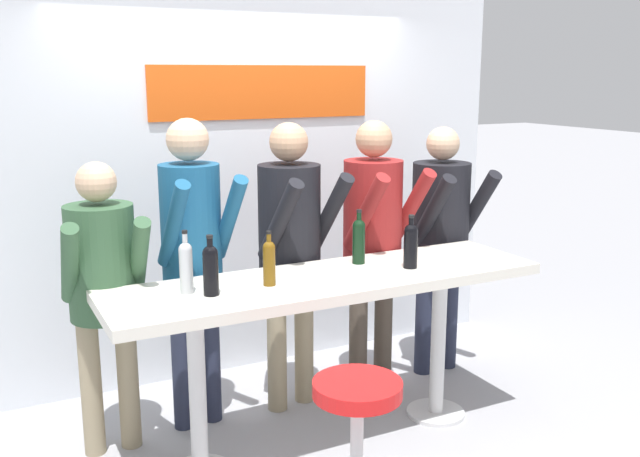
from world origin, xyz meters
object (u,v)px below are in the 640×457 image
person_left (192,239)px  wine_bottle_1 (211,268)px  bar_stool (357,434)px  person_center (374,227)px  wine_bottle_2 (269,261)px  wine_bottle_3 (411,243)px  person_center_right (441,224)px  wine_bottle_4 (359,239)px  tasting_table (328,301)px  person_far_left (103,278)px  wine_bottle_0 (186,265)px  person_center_left (291,235)px

person_left → wine_bottle_1: bearing=-102.7°
bar_stool → person_center: size_ratio=0.42×
wine_bottle_2 → wine_bottle_3: (0.85, -0.05, 0.01)m
person_center_right → wine_bottle_2: bearing=-160.8°
person_center → person_center_right: 0.58m
bar_stool → wine_bottle_4: bearing=59.8°
person_left → tasting_table: bearing=-47.4°
tasting_table → wine_bottle_2: bearing=-179.0°
person_far_left → person_left: bearing=10.4°
wine_bottle_1 → person_left: bearing=81.7°
person_center_right → wine_bottle_0: person_center_right is taller
bar_stool → wine_bottle_1: size_ratio=2.45×
wine_bottle_0 → wine_bottle_3: wine_bottle_0 is taller
person_left → person_center: size_ratio=1.03×
person_center_left → person_center_right: 1.16m
person_left → wine_bottle_4: person_left is taller
bar_stool → person_left: person_left is taller
bar_stool → wine_bottle_0: size_ratio=2.32×
wine_bottle_3 → wine_bottle_4: size_ratio=0.96×
wine_bottle_3 → wine_bottle_4: wine_bottle_4 is taller
person_center_right → wine_bottle_0: bearing=-166.7°
person_center_left → wine_bottle_4: bearing=-64.1°
wine_bottle_1 → person_center_left: bearing=38.8°
wine_bottle_3 → tasting_table: bearing=173.5°
person_center_left → wine_bottle_0: 0.93m
wine_bottle_3 → person_center: bearing=80.0°
person_left → wine_bottle_3: size_ratio=5.99×
wine_bottle_3 → bar_stool: bearing=-136.1°
person_center_right → wine_bottle_2: 1.64m
person_center → wine_bottle_1: 1.40m
wine_bottle_2 → wine_bottle_4: (0.64, 0.17, 0.01)m
bar_stool → wine_bottle_4: 1.29m
tasting_table → person_left: 0.87m
wine_bottle_2 → wine_bottle_3: bearing=-3.4°
person_center → wine_bottle_1: bearing=-163.1°
bar_stool → person_center_left: bearing=77.7°
person_center_left → wine_bottle_4: person_center_left is taller
person_center_right → tasting_table: bearing=-155.7°
tasting_table → wine_bottle_4: wine_bottle_4 is taller
person_center → bar_stool: bearing=-129.7°
wine_bottle_0 → wine_bottle_3: 1.29m
wine_bottle_1 → wine_bottle_2: size_ratio=1.06×
wine_bottle_2 → person_left: bearing=113.3°
person_center → person_center_right: size_ratio=1.04×
wine_bottle_1 → person_far_left: bearing=130.6°
person_center_left → person_center: bearing=-11.8°
person_center_left → wine_bottle_3: 0.76m
person_center_left → wine_bottle_2: (-0.37, -0.54, 0.01)m
person_center_right → wine_bottle_0: 2.03m
person_far_left → person_left: 0.55m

